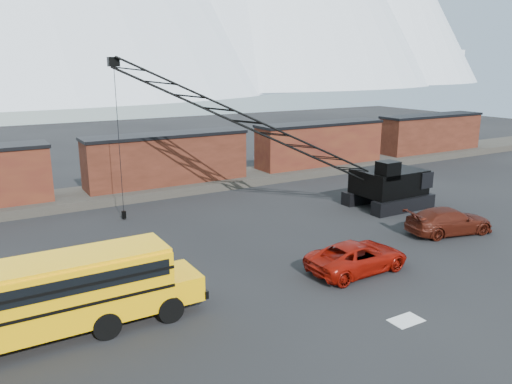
{
  "coord_description": "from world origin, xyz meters",
  "views": [
    {
      "loc": [
        -14.45,
        -17.0,
        10.33
      ],
      "look_at": [
        0.17,
        7.73,
        3.0
      ],
      "focal_mm": 35.0,
      "sensor_mm": 36.0,
      "label": 1
    }
  ],
  "objects_px": {
    "red_pickup": "(358,257)",
    "crawler_crane": "(254,125)",
    "maroon_suv": "(449,221)",
    "school_bus": "(48,296)"
  },
  "relations": [
    {
      "from": "school_bus",
      "to": "maroon_suv",
      "type": "xyz_separation_m",
      "value": [
        23.66,
        0.51,
        -0.97
      ]
    },
    {
      "from": "school_bus",
      "to": "red_pickup",
      "type": "relative_size",
      "value": 2.09
    },
    {
      "from": "school_bus",
      "to": "maroon_suv",
      "type": "height_order",
      "value": "school_bus"
    },
    {
      "from": "red_pickup",
      "to": "crawler_crane",
      "type": "distance_m",
      "value": 12.81
    },
    {
      "from": "maroon_suv",
      "to": "crawler_crane",
      "type": "xyz_separation_m",
      "value": [
        -8.43,
        9.93,
        5.54
      ]
    },
    {
      "from": "school_bus",
      "to": "crawler_crane",
      "type": "relative_size",
      "value": 0.55
    },
    {
      "from": "maroon_suv",
      "to": "school_bus",
      "type": "bearing_deg",
      "value": 103.72
    },
    {
      "from": "red_pickup",
      "to": "crawler_crane",
      "type": "height_order",
      "value": "crawler_crane"
    },
    {
      "from": "crawler_crane",
      "to": "red_pickup",
      "type": "bearing_deg",
      "value": -92.82
    },
    {
      "from": "maroon_suv",
      "to": "crawler_crane",
      "type": "distance_m",
      "value": 14.15
    }
  ]
}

